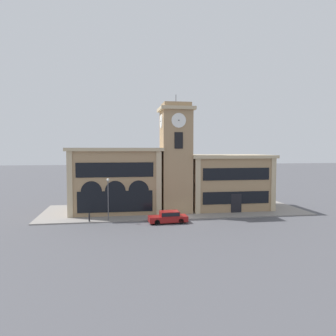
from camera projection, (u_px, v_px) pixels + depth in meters
ground_plane at (183, 220)px, 41.53m from camera, size 300.00×300.00×0.00m
sidewalk_kerb at (174, 210)px, 47.94m from camera, size 37.23×13.01×0.15m
clock_tower at (176, 158)px, 46.13m from camera, size 4.78×4.78×16.59m
town_hall_left_wing at (115, 180)px, 46.84m from camera, size 12.97×8.63×9.18m
town_hall_right_wing at (227, 182)px, 49.51m from camera, size 12.45×8.63×8.14m
parked_car_near at (168, 217)px, 39.88m from camera, size 4.78×2.03×1.45m
street_lamp at (108, 193)px, 40.41m from camera, size 0.36×0.36×5.25m
bollard at (89, 217)px, 39.94m from camera, size 0.18×0.18×1.06m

